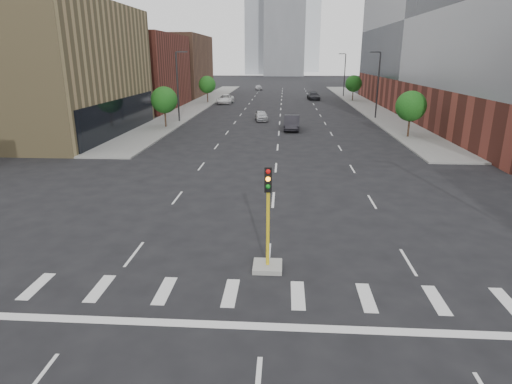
# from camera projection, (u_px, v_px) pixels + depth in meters

# --- Properties ---
(sidewalk_left_far) EXTENTS (5.00, 92.00, 0.15)m
(sidewalk_left_far) POSITION_uv_depth(u_px,v_px,m) (202.00, 103.00, 80.48)
(sidewalk_left_far) COLOR gray
(sidewalk_left_far) RESTS_ON ground
(sidewalk_right_far) EXTENTS (5.00, 92.00, 0.15)m
(sidewalk_right_far) POSITION_uv_depth(u_px,v_px,m) (363.00, 104.00, 78.62)
(sidewalk_right_far) COLOR gray
(sidewalk_right_far) RESTS_ON ground
(building_left_mid) EXTENTS (20.00, 24.00, 14.00)m
(building_left_mid) POSITION_uv_depth(u_px,v_px,m) (29.00, 70.00, 46.82)
(building_left_mid) COLOR #8E7B50
(building_left_mid) RESTS_ON ground
(building_left_far_a) EXTENTS (20.00, 22.00, 12.00)m
(building_left_far_a) POSITION_uv_depth(u_px,v_px,m) (118.00, 72.00, 71.86)
(building_left_far_a) COLOR brown
(building_left_far_a) RESTS_ON ground
(building_left_far_b) EXTENTS (20.00, 24.00, 13.00)m
(building_left_far_b) POSITION_uv_depth(u_px,v_px,m) (161.00, 66.00, 96.44)
(building_left_far_b) COLOR brown
(building_left_far_b) RESTS_ON ground
(building_right_main) EXTENTS (24.00, 70.00, 22.00)m
(building_right_main) POSITION_uv_depth(u_px,v_px,m) (488.00, 38.00, 61.11)
(building_right_main) COLOR brown
(building_right_main) RESTS_ON ground
(tower_left) EXTENTS (22.00, 22.00, 70.00)m
(tower_left) POSITION_uv_depth(u_px,v_px,m) (269.00, 0.00, 208.37)
(tower_left) COLOR #B2B7BC
(tower_left) RESTS_ON ground
(tower_mid) EXTENTS (18.00, 18.00, 44.00)m
(tower_mid) POSITION_uv_depth(u_px,v_px,m) (285.00, 25.00, 192.78)
(tower_mid) COLOR slate
(tower_mid) RESTS_ON ground
(median_traffic_signal) EXTENTS (1.20, 1.20, 4.40)m
(median_traffic_signal) POSITION_uv_depth(u_px,v_px,m) (268.00, 248.00, 17.42)
(median_traffic_signal) COLOR #999993
(median_traffic_signal) RESTS_ON ground
(streetlight_right_a) EXTENTS (1.60, 0.22, 9.07)m
(streetlight_right_a) POSITION_uv_depth(u_px,v_px,m) (378.00, 82.00, 59.16)
(streetlight_right_a) COLOR #2D2D30
(streetlight_right_a) RESTS_ON ground
(streetlight_right_b) EXTENTS (1.60, 0.22, 9.07)m
(streetlight_right_b) POSITION_uv_depth(u_px,v_px,m) (344.00, 73.00, 92.45)
(streetlight_right_b) COLOR #2D2D30
(streetlight_right_b) RESTS_ON ground
(streetlight_left) EXTENTS (1.60, 0.22, 9.07)m
(streetlight_left) POSITION_uv_depth(u_px,v_px,m) (178.00, 84.00, 56.06)
(streetlight_left) COLOR #2D2D30
(streetlight_left) RESTS_ON ground
(tree_left_near) EXTENTS (3.20, 3.20, 4.85)m
(tree_left_near) POSITION_uv_depth(u_px,v_px,m) (164.00, 100.00, 51.83)
(tree_left_near) COLOR #382619
(tree_left_near) RESTS_ON ground
(tree_left_far) EXTENTS (3.20, 3.20, 4.85)m
(tree_left_far) POSITION_uv_depth(u_px,v_px,m) (207.00, 85.00, 80.37)
(tree_left_far) COLOR #382619
(tree_left_far) RESTS_ON ground
(tree_right_near) EXTENTS (3.20, 3.20, 4.85)m
(tree_right_near) POSITION_uv_depth(u_px,v_px,m) (411.00, 106.00, 45.34)
(tree_right_near) COLOR #382619
(tree_right_near) RESTS_ON ground
(tree_right_far) EXTENTS (3.20, 3.20, 4.85)m
(tree_right_far) POSITION_uv_depth(u_px,v_px,m) (354.00, 84.00, 83.39)
(tree_right_far) COLOR #382619
(tree_right_far) RESTS_ON ground
(car_near_left) EXTENTS (2.15, 4.28, 1.40)m
(car_near_left) POSITION_uv_depth(u_px,v_px,m) (261.00, 116.00, 58.58)
(car_near_left) COLOR silver
(car_near_left) RESTS_ON ground
(car_mid_right) EXTENTS (1.95, 5.25, 1.71)m
(car_mid_right) POSITION_uv_depth(u_px,v_px,m) (292.00, 123.00, 51.08)
(car_mid_right) COLOR #232228
(car_mid_right) RESTS_ON ground
(car_far_left) EXTENTS (2.75, 5.87, 1.63)m
(car_far_left) POSITION_uv_depth(u_px,v_px,m) (225.00, 99.00, 80.16)
(car_far_left) COLOR white
(car_far_left) RESTS_ON ground
(car_deep_right) EXTENTS (2.63, 5.44, 1.53)m
(car_deep_right) POSITION_uv_depth(u_px,v_px,m) (314.00, 96.00, 86.65)
(car_deep_right) COLOR black
(car_deep_right) RESTS_ON ground
(car_distant) EXTENTS (2.23, 4.18, 1.35)m
(car_distant) POSITION_uv_depth(u_px,v_px,m) (259.00, 87.00, 112.46)
(car_distant) COLOR #B5B5BA
(car_distant) RESTS_ON ground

